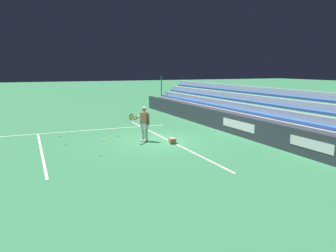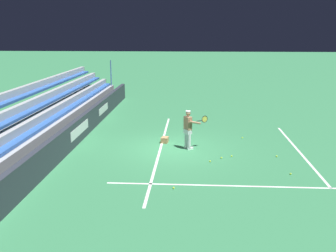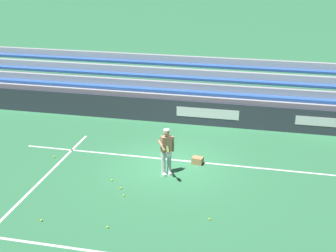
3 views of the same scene
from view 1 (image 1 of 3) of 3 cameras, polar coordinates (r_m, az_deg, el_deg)
ground_plane at (r=16.54m, az=-1.81°, el=-2.49°), size 160.00×160.00×0.00m
court_baseline_white at (r=16.73m, az=-0.22°, el=-2.33°), size 12.00×0.10×0.01m
court_sideline_white at (r=19.56m, az=-17.33°, el=-0.98°), size 0.10×12.00×0.01m
court_service_line_white at (r=15.45m, az=-21.19°, el=-4.06°), size 8.22×0.10×0.01m
back_wall_sponsor_board at (r=18.48m, az=11.05°, el=0.39°), size 26.07×0.25×1.10m
bleacher_stand at (r=19.55m, az=15.48°, el=1.26°), size 24.77×2.40×2.95m
tennis_player at (r=16.10m, az=-4.19°, el=0.39°), size 0.61×1.05×1.71m
ball_box_cardboard at (r=15.79m, az=0.75°, el=-2.60°), size 0.44×0.36×0.26m
tennis_ball_midcourt at (r=16.38m, az=-17.41°, el=-2.96°), size 0.07×0.07×0.07m
tennis_ball_near_player at (r=20.61m, az=-7.19°, el=0.02°), size 0.07×0.07×0.07m
tennis_ball_far_left at (r=16.74m, az=-11.15°, el=-2.41°), size 0.07×0.07×0.07m
tennis_ball_toward_net at (r=17.07m, az=-9.89°, el=-2.13°), size 0.07×0.07×0.07m
tennis_ball_on_baseline at (r=13.82m, az=-11.75°, el=-5.07°), size 0.07×0.07×0.07m
tennis_ball_stray_back at (r=18.34m, az=-18.37°, el=-1.65°), size 0.07×0.07×0.07m
tennis_ball_by_box at (r=17.64m, az=-8.75°, el=-1.71°), size 0.07×0.07×0.07m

